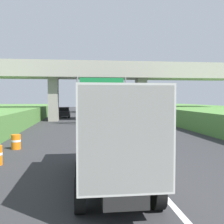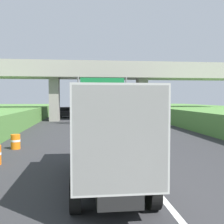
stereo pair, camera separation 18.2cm
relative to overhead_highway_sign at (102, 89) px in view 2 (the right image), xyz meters
name	(u,v)px [view 2 (the right image)]	position (x,y,z in m)	size (l,w,h in m)	color
lane_centre_stripe	(103,125)	(0.00, -0.93, -4.21)	(0.20, 97.46, 0.01)	white
overpass_bridge	(99,77)	(0.00, 6.25, 1.99)	(40.00, 4.80, 8.16)	#9E998E
overhead_highway_sign	(102,89)	(0.00, 0.00, 0.00)	(5.88, 0.18, 5.66)	slate
truck_red	(103,105)	(1.70, 20.91, -2.28)	(2.44, 7.30, 3.44)	black
truck_white	(99,104)	(1.74, 32.57, -2.28)	(2.44, 7.30, 3.44)	black
truck_silver	(107,131)	(-1.58, -21.99, -2.28)	(2.44, 7.30, 3.44)	black
truck_yellow	(86,104)	(-1.48, 29.97, -2.28)	(2.44, 7.30, 3.44)	black
car_green	(114,108)	(5.22, 31.66, -3.36)	(1.86, 4.10, 1.72)	#236B38
car_black	(65,112)	(-5.11, 12.62, -3.36)	(1.86, 4.10, 1.72)	black
construction_barrel_2	(16,142)	(-6.50, -14.69, -3.76)	(0.57, 0.57, 0.90)	orange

